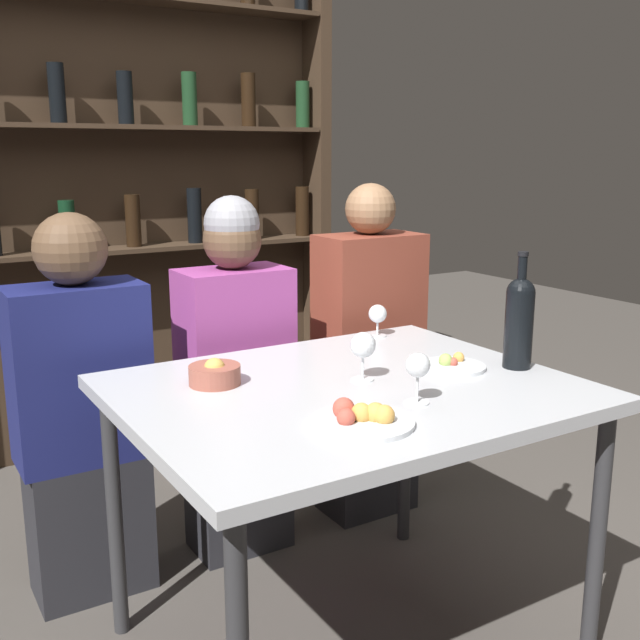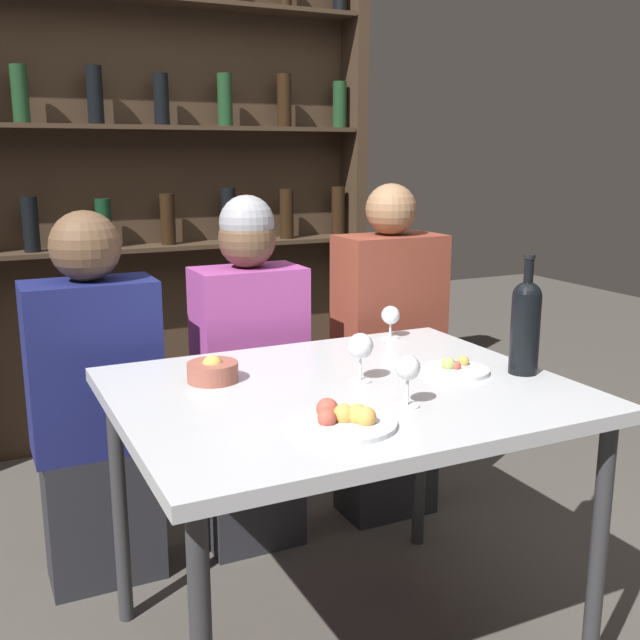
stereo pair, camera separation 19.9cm
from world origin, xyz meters
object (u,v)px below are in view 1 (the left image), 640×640
(wine_glass_2, at_px, (378,315))
(snack_bowl, at_px, (215,374))
(wine_glass_1, at_px, (363,347))
(food_plate_0, at_px, (362,418))
(wine_bottle, at_px, (519,318))
(seated_person_right, at_px, (368,362))
(seated_person_left, at_px, (83,420))
(wine_glass_0, at_px, (418,368))
(food_plate_1, at_px, (452,365))
(seated_person_center, at_px, (236,384))

(wine_glass_2, relative_size, snack_bowl, 0.78)
(wine_glass_1, distance_m, wine_glass_2, 0.50)
(food_plate_0, xyz_separation_m, snack_bowl, (-0.16, 0.45, 0.01))
(wine_glass_1, height_order, food_plate_0, wine_glass_1)
(wine_bottle, relative_size, seated_person_right, 0.26)
(snack_bowl, distance_m, seated_person_left, 0.59)
(wine_glass_1, bearing_deg, food_plate_0, -124.79)
(wine_glass_0, distance_m, food_plate_1, 0.34)
(seated_person_left, height_order, seated_person_right, seated_person_right)
(wine_glass_1, xyz_separation_m, snack_bowl, (-0.35, 0.17, -0.06))
(seated_person_left, relative_size, seated_person_right, 0.95)
(wine_bottle, height_order, seated_person_right, seated_person_right)
(wine_glass_0, bearing_deg, food_plate_0, -165.56)
(wine_glass_2, bearing_deg, wine_bottle, -76.25)
(wine_glass_2, distance_m, seated_person_center, 0.54)
(food_plate_1, height_order, snack_bowl, snack_bowl)
(food_plate_0, bearing_deg, wine_glass_2, 51.92)
(snack_bowl, xyz_separation_m, seated_person_right, (0.83, 0.48, -0.21))
(food_plate_0, relative_size, seated_person_left, 0.20)
(wine_bottle, bearing_deg, wine_glass_1, 163.98)
(snack_bowl, bearing_deg, wine_glass_0, -48.01)
(food_plate_0, xyz_separation_m, seated_person_center, (0.12, 0.93, -0.19))
(food_plate_1, relative_size, seated_person_right, 0.15)
(wine_glass_0, bearing_deg, wine_glass_1, 91.34)
(wine_glass_0, height_order, snack_bowl, wine_glass_0)
(wine_glass_0, bearing_deg, snack_bowl, 131.99)
(wine_glass_0, height_order, wine_glass_2, wine_glass_0)
(wine_bottle, distance_m, seated_person_right, 0.85)
(wine_bottle, height_order, wine_glass_1, wine_bottle)
(seated_person_center, xyz_separation_m, seated_person_right, (0.55, -0.00, -0.01))
(food_plate_1, bearing_deg, seated_person_left, 141.22)
(seated_person_center, bearing_deg, food_plate_1, -63.39)
(snack_bowl, bearing_deg, wine_glass_2, 16.87)
(wine_glass_1, bearing_deg, wine_glass_0, -88.66)
(wine_glass_0, relative_size, wine_glass_1, 0.96)
(food_plate_0, height_order, snack_bowl, snack_bowl)
(seated_person_right, bearing_deg, snack_bowl, -150.01)
(wine_glass_0, xyz_separation_m, food_plate_0, (-0.20, -0.05, -0.08))
(wine_glass_2, xyz_separation_m, seated_person_right, (0.16, 0.28, -0.25))
(wine_glass_0, relative_size, seated_person_center, 0.10)
(wine_glass_2, xyz_separation_m, seated_person_center, (-0.39, 0.28, -0.25))
(food_plate_0, bearing_deg, wine_glass_1, 55.21)
(wine_bottle, height_order, wine_glass_2, wine_bottle)
(wine_bottle, bearing_deg, food_plate_1, 152.70)
(snack_bowl, bearing_deg, wine_bottle, -20.67)
(seated_person_left, relative_size, seated_person_center, 0.97)
(wine_glass_0, xyz_separation_m, food_plate_1, (0.27, 0.18, -0.08))
(wine_glass_2, bearing_deg, seated_person_center, 144.64)
(snack_bowl, height_order, seated_person_left, seated_person_left)
(wine_glass_2, bearing_deg, snack_bowl, -163.13)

